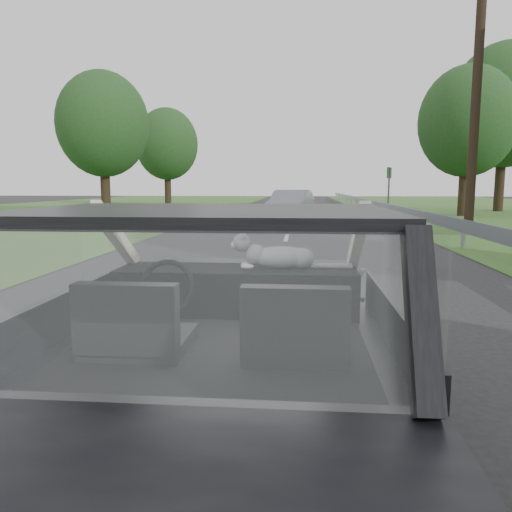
% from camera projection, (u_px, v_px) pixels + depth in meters
% --- Properties ---
extents(ground, '(140.00, 140.00, 0.00)m').
position_uv_depth(ground, '(224.00, 458.00, 2.85)').
color(ground, '#323236').
rests_on(ground, ground).
extents(subject_car, '(1.80, 4.00, 1.45)m').
position_uv_depth(subject_car, '(223.00, 336.00, 2.75)').
color(subject_car, black).
rests_on(subject_car, ground).
extents(dashboard, '(1.58, 0.45, 0.30)m').
position_uv_depth(dashboard, '(237.00, 290.00, 3.35)').
color(dashboard, black).
rests_on(dashboard, subject_car).
extents(driver_seat, '(0.50, 0.72, 0.42)m').
position_uv_depth(driver_seat, '(134.00, 321.00, 2.48)').
color(driver_seat, black).
rests_on(driver_seat, subject_car).
extents(passenger_seat, '(0.50, 0.72, 0.42)m').
position_uv_depth(passenger_seat, '(295.00, 325.00, 2.41)').
color(passenger_seat, black).
rests_on(passenger_seat, subject_car).
extents(steering_wheel, '(0.36, 0.36, 0.04)m').
position_uv_depth(steering_wheel, '(167.00, 288.00, 3.09)').
color(steering_wheel, black).
rests_on(steering_wheel, dashboard).
extents(cat, '(0.59, 0.25, 0.26)m').
position_uv_depth(cat, '(281.00, 256.00, 3.31)').
color(cat, '#9B9B9B').
rests_on(cat, dashboard).
extents(guardrail, '(0.05, 90.00, 0.32)m').
position_uv_depth(guardrail, '(459.00, 225.00, 12.25)').
color(guardrail, '#8B929D').
rests_on(guardrail, ground).
extents(other_car, '(2.33, 4.34, 1.36)m').
position_uv_depth(other_car, '(291.00, 206.00, 21.14)').
color(other_car, '#989EAC').
rests_on(other_car, ground).
extents(highway_sign, '(0.49, 0.99, 2.57)m').
position_uv_depth(highway_sign, '(389.00, 190.00, 28.77)').
color(highway_sign, '#0F621E').
rests_on(highway_sign, ground).
extents(utility_pole, '(0.38, 0.38, 8.86)m').
position_uv_depth(utility_pole, '(476.00, 91.00, 15.38)').
color(utility_pole, black).
rests_on(utility_pole, ground).
extents(tree_2, '(5.78, 5.78, 7.22)m').
position_uv_depth(tree_2, '(466.00, 144.00, 24.89)').
color(tree_2, '#1C3D1A').
rests_on(tree_2, ground).
extents(tree_3, '(6.56, 6.56, 9.48)m').
position_uv_depth(tree_3, '(503.00, 130.00, 29.22)').
color(tree_3, '#1C3D1A').
rests_on(tree_3, ground).
extents(tree_5, '(6.28, 6.28, 7.33)m').
position_uv_depth(tree_5, '(104.00, 145.00, 26.62)').
color(tree_5, '#1C3D1A').
rests_on(tree_5, ground).
extents(tree_6, '(6.29, 6.29, 7.23)m').
position_uv_depth(tree_6, '(167.00, 158.00, 38.56)').
color(tree_6, '#1C3D1A').
rests_on(tree_6, ground).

